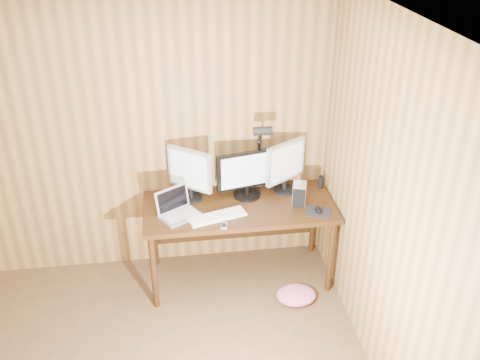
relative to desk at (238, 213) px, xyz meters
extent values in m
plane|color=silver|center=(-0.93, -1.70, 1.87)|extent=(4.00, 4.00, 0.00)
plane|color=olive|center=(-0.93, 0.30, 0.62)|extent=(4.00, 0.00, 4.00)
plane|color=olive|center=(0.82, -1.70, 0.62)|extent=(0.00, 4.00, 4.00)
cube|color=#311B0A|center=(0.00, -0.07, 0.10)|extent=(1.60, 0.70, 0.04)
cube|color=#311B0A|center=(0.00, 0.25, -0.17)|extent=(1.48, 0.02, 0.51)
cylinder|color=#311B0A|center=(-0.74, -0.36, -0.27)|extent=(0.05, 0.05, 0.71)
cylinder|color=#311B0A|center=(-0.74, 0.22, -0.27)|extent=(0.05, 0.05, 0.71)
cylinder|color=#311B0A|center=(0.74, -0.36, -0.27)|extent=(0.05, 0.05, 0.71)
cylinder|color=#311B0A|center=(0.74, 0.22, -0.27)|extent=(0.05, 0.05, 0.71)
cylinder|color=black|center=(0.09, 0.08, 0.13)|extent=(0.23, 0.23, 0.02)
cylinder|color=black|center=(0.09, 0.08, 0.18)|extent=(0.04, 0.04, 0.07)
cube|color=black|center=(0.09, 0.08, 0.38)|extent=(0.53, 0.15, 0.33)
cube|color=silver|center=(0.09, 0.06, 0.38)|extent=(0.46, 0.11, 0.28)
cylinder|color=black|center=(-0.39, 0.09, 0.13)|extent=(0.19, 0.19, 0.02)
cylinder|color=black|center=(-0.39, 0.09, 0.18)|extent=(0.04, 0.04, 0.09)
cube|color=#B9BABE|center=(-0.39, 0.09, 0.41)|extent=(0.35, 0.28, 0.36)
cube|color=silver|center=(-0.41, 0.07, 0.41)|extent=(0.29, 0.22, 0.31)
cylinder|color=black|center=(0.43, 0.12, 0.13)|extent=(0.19, 0.19, 0.02)
cylinder|color=black|center=(0.43, 0.12, 0.18)|extent=(0.04, 0.04, 0.09)
cube|color=#B9BABE|center=(0.43, 0.12, 0.41)|extent=(0.37, 0.25, 0.36)
cube|color=silver|center=(0.44, 0.10, 0.41)|extent=(0.31, 0.19, 0.31)
cube|color=silver|center=(-0.50, -0.18, 0.13)|extent=(0.37, 0.34, 0.02)
cube|color=silver|center=(-0.55, -0.09, 0.24)|extent=(0.28, 0.20, 0.20)
cube|color=black|center=(-0.55, -0.09, 0.24)|extent=(0.24, 0.17, 0.17)
cube|color=#B2B2B7|center=(-0.50, -0.18, 0.14)|extent=(0.29, 0.25, 0.00)
cube|color=white|center=(-0.20, -0.23, 0.13)|extent=(0.49, 0.27, 0.02)
cube|color=white|center=(-0.20, -0.23, 0.14)|extent=(0.45, 0.23, 0.00)
cube|color=black|center=(0.63, -0.26, 0.12)|extent=(0.26, 0.23, 0.00)
ellipsoid|color=black|center=(0.63, -0.26, 0.14)|extent=(0.07, 0.11, 0.04)
cube|color=silver|center=(0.51, -0.10, 0.21)|extent=(0.15, 0.18, 0.18)
cube|color=black|center=(0.48, -0.17, 0.21)|extent=(0.10, 0.04, 0.17)
cube|color=silver|center=(-0.16, -0.37, 0.13)|extent=(0.06, 0.10, 0.01)
cube|color=black|center=(-0.16, -0.37, 0.13)|extent=(0.05, 0.06, 0.00)
cylinder|color=black|center=(0.76, 0.13, 0.18)|extent=(0.05, 0.05, 0.11)
cube|color=black|center=(0.21, 0.24, 0.11)|extent=(0.05, 0.06, 0.06)
cylinder|color=black|center=(0.21, 0.24, 0.34)|extent=(0.03, 0.03, 0.43)
sphere|color=black|center=(0.21, 0.24, 0.56)|extent=(0.05, 0.05, 0.05)
cylinder|color=black|center=(0.21, 0.17, 0.64)|extent=(0.02, 0.15, 0.18)
cylinder|color=black|center=(0.21, 0.08, 0.72)|extent=(0.16, 0.07, 0.07)
camera|label=1|loc=(-0.52, -3.86, 2.47)|focal=40.00mm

